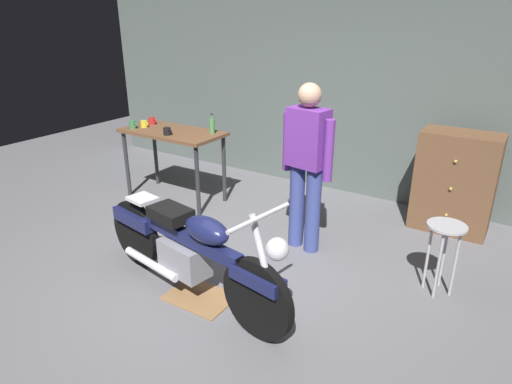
% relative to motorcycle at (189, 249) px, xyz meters
% --- Properties ---
extents(ground_plane, '(12.00, 12.00, 0.00)m').
position_rel_motorcycle_xyz_m(ground_plane, '(0.10, 0.23, -0.45)').
color(ground_plane, slate).
extents(back_wall, '(8.00, 0.12, 3.10)m').
position_rel_motorcycle_xyz_m(back_wall, '(0.10, 3.03, 1.10)').
color(back_wall, '#56605B').
rests_on(back_wall, ground_plane).
extents(workbench, '(1.30, 0.64, 0.90)m').
position_rel_motorcycle_xyz_m(workbench, '(-1.57, 1.56, 0.34)').
color(workbench, brown).
rests_on(workbench, ground_plane).
extents(motorcycle, '(2.17, 0.69, 1.00)m').
position_rel_motorcycle_xyz_m(motorcycle, '(0.00, 0.00, 0.00)').
color(motorcycle, black).
rests_on(motorcycle, ground_plane).
extents(person_standing, '(0.56, 0.28, 1.67)m').
position_rel_motorcycle_xyz_m(person_standing, '(0.42, 1.28, 0.48)').
color(person_standing, '#3C4990').
rests_on(person_standing, ground_plane).
extents(shop_stool, '(0.32, 0.32, 0.64)m').
position_rel_motorcycle_xyz_m(shop_stool, '(1.76, 1.19, 0.05)').
color(shop_stool, '#B2B2B7').
rests_on(shop_stool, ground_plane).
extents(wooden_dresser, '(0.80, 0.47, 1.10)m').
position_rel_motorcycle_xyz_m(wooden_dresser, '(1.59, 2.53, 0.10)').
color(wooden_dresser, brown).
rests_on(wooden_dresser, ground_plane).
extents(drip_tray, '(0.56, 0.40, 0.01)m').
position_rel_motorcycle_xyz_m(drip_tray, '(0.09, 0.01, -0.44)').
color(drip_tray, olive).
rests_on(drip_tray, ground_plane).
extents(mug_green_speckled, '(0.11, 0.08, 0.10)m').
position_rel_motorcycle_xyz_m(mug_green_speckled, '(-2.06, 1.38, 0.50)').
color(mug_green_speckled, '#3D7F4C').
rests_on(mug_green_speckled, workbench).
extents(mug_black_matte, '(0.12, 0.09, 0.09)m').
position_rel_motorcycle_xyz_m(mug_black_matte, '(-1.47, 1.37, 0.50)').
color(mug_black_matte, black).
rests_on(mug_black_matte, workbench).
extents(mug_yellow_tall, '(0.11, 0.08, 0.09)m').
position_rel_motorcycle_xyz_m(mug_yellow_tall, '(-1.99, 1.50, 0.49)').
color(mug_yellow_tall, yellow).
rests_on(mug_yellow_tall, workbench).
extents(mug_red_diner, '(0.11, 0.08, 0.09)m').
position_rel_motorcycle_xyz_m(mug_red_diner, '(-2.02, 1.68, 0.50)').
color(mug_red_diner, red).
rests_on(mug_red_diner, workbench).
extents(bottle, '(0.06, 0.06, 0.24)m').
position_rel_motorcycle_xyz_m(bottle, '(-1.06, 1.72, 0.55)').
color(bottle, '#4C8C4C').
rests_on(bottle, workbench).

